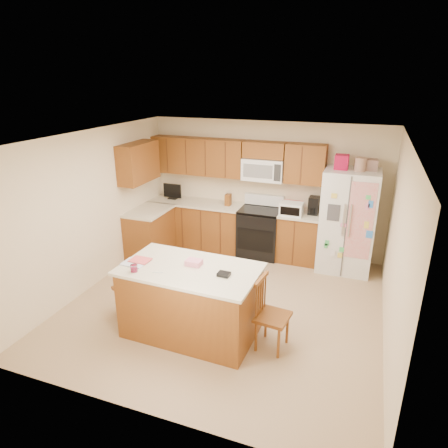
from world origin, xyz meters
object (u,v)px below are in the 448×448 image
at_px(island, 191,300).
at_px(stove, 260,231).
at_px(refrigerator, 348,220).
at_px(windsor_chair_right, 271,316).
at_px(windsor_chair_back, 209,283).
at_px(windsor_chair_left, 132,287).

bearing_deg(island, stove, 86.09).
distance_m(refrigerator, windsor_chair_right, 2.75).
relative_size(island, windsor_chair_back, 2.03).
relative_size(refrigerator, windsor_chair_back, 2.31).
distance_m(stove, windsor_chair_back, 2.13).
bearing_deg(stove, refrigerator, -2.30).
relative_size(stove, windsor_chair_left, 1.18).
height_order(stove, island, stove).
xyz_separation_m(stove, island, (-0.19, -2.75, 0.01)).
bearing_deg(windsor_chair_right, windsor_chair_back, 152.27).
bearing_deg(refrigerator, windsor_chair_right, -104.85).
distance_m(windsor_chair_left, windsor_chair_right, 2.01).
distance_m(refrigerator, windsor_chair_back, 2.76).
bearing_deg(refrigerator, island, -123.22).
bearing_deg(island, refrigerator, 56.78).
distance_m(stove, island, 2.75).
height_order(refrigerator, windsor_chair_left, refrigerator).
relative_size(stove, windsor_chair_right, 1.18).
distance_m(windsor_chair_back, windsor_chair_right, 1.21).
xyz_separation_m(refrigerator, windsor_chair_right, (-0.69, -2.62, -0.47)).
distance_m(stove, windsor_chair_right, 2.82).
relative_size(refrigerator, island, 1.13).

